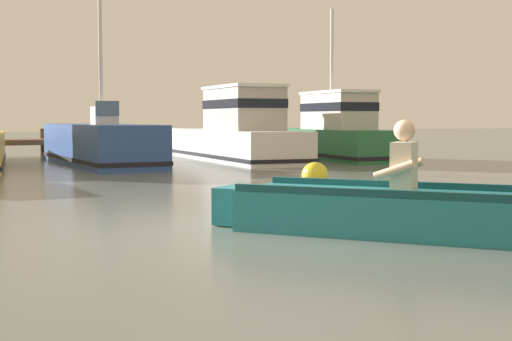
{
  "coord_description": "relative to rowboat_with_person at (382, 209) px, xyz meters",
  "views": [
    {
      "loc": [
        -3.12,
        -7.23,
        1.21
      ],
      "look_at": [
        0.63,
        1.24,
        0.55
      ],
      "focal_mm": 52.14,
      "sensor_mm": 36.0,
      "label": 1
    }
  ],
  "objects": [
    {
      "name": "ground_plane",
      "position": [
        -1.22,
        0.71,
        -0.25
      ],
      "size": [
        120.0,
        120.0,
        0.0
      ],
      "primitive_type": "plane",
      "color": "slate"
    },
    {
      "name": "moored_boat_green",
      "position": [
        6.61,
        12.67,
        0.49
      ],
      "size": [
        1.89,
        6.43,
        4.39
      ],
      "color": "#287042",
      "rests_on": "ground"
    },
    {
      "name": "rowboat_with_person",
      "position": [
        0.0,
        0.0,
        0.0
      ],
      "size": [
        2.97,
        3.15,
        1.19
      ],
      "color": "#1E727A",
      "rests_on": "ground"
    },
    {
      "name": "moored_boat_blue",
      "position": [
        -0.32,
        12.37,
        0.26
      ],
      "size": [
        2.01,
        6.09,
        4.5
      ],
      "color": "#2D519E",
      "rests_on": "ground"
    },
    {
      "name": "moored_boat_white",
      "position": [
        3.67,
        12.83,
        0.52
      ],
      "size": [
        2.01,
        6.88,
        2.1
      ],
      "color": "white",
      "rests_on": "ground"
    },
    {
      "name": "mooring_buoy",
      "position": [
        1.68,
        4.59,
        -0.02
      ],
      "size": [
        0.46,
        0.46,
        0.46
      ],
      "primitive_type": "sphere",
      "color": "yellow",
      "rests_on": "ground"
    }
  ]
}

